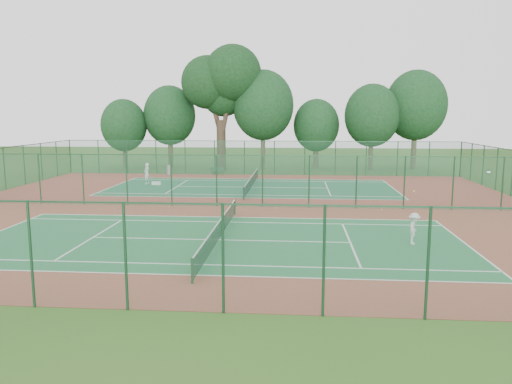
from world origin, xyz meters
TOP-DOWN VIEW (x-y plane):
  - ground at (0.00, 0.00)m, footprint 120.00×120.00m
  - red_pad at (0.00, 0.00)m, footprint 40.00×36.00m
  - court_near at (0.00, -9.00)m, footprint 23.77×10.97m
  - court_far at (0.00, 9.00)m, footprint 23.77×10.97m
  - fence_north at (0.00, 18.00)m, footprint 40.00×0.09m
  - fence_south at (0.00, -18.00)m, footprint 40.00×0.09m
  - fence_divider at (0.00, 0.00)m, footprint 40.00×0.09m
  - tennis_net_near at (0.00, -9.00)m, footprint 0.10×12.90m
  - tennis_net_far at (0.00, 9.00)m, footprint 0.10×12.90m
  - player_near at (9.37, -9.06)m, footprint 0.83×1.10m
  - player_far at (-9.45, 10.32)m, footprint 0.56×0.75m
  - trash_bin at (-9.22, 17.20)m, footprint 0.71×0.71m
  - bench at (-4.21, 17.38)m, footprint 1.31×0.47m
  - kit_bag at (-8.47, 9.81)m, footprint 0.78×0.30m
  - stray_ball_a at (2.45, -0.45)m, footprint 0.08×0.08m
  - stray_ball_b at (9.33, -0.40)m, footprint 0.08×0.08m
  - stray_ball_c at (-4.66, -0.52)m, footprint 0.08×0.08m
  - big_tree at (-4.55, 22.99)m, footprint 8.91×6.52m
  - evergreen_row at (0.50, 24.25)m, footprint 39.00×5.00m

SIDE VIEW (x-z plane):
  - ground at x=0.00m, z-range 0.00..0.00m
  - evergreen_row at x=0.50m, z-range -6.00..6.00m
  - red_pad at x=0.00m, z-range 0.00..0.01m
  - court_near at x=0.00m, z-range 0.01..0.02m
  - court_far at x=0.00m, z-range 0.01..0.02m
  - stray_ball_b at x=9.33m, z-range 0.01..0.09m
  - stray_ball_a at x=2.45m, z-range 0.01..0.09m
  - stray_ball_c at x=-4.66m, z-range 0.01..0.09m
  - kit_bag at x=-8.47m, z-range 0.01..0.30m
  - bench at x=-4.21m, z-range 0.02..0.82m
  - trash_bin at x=-9.22m, z-range 0.01..1.01m
  - tennis_net_near at x=0.00m, z-range 0.06..1.03m
  - tennis_net_far at x=0.00m, z-range 0.06..1.03m
  - player_near at x=9.37m, z-range 0.02..1.54m
  - player_far at x=-9.45m, z-range 0.02..1.87m
  - fence_north at x=0.00m, z-range 0.01..3.51m
  - fence_south at x=0.00m, z-range 0.01..3.51m
  - fence_divider at x=0.00m, z-range 0.01..3.51m
  - big_tree at x=-4.55m, z-range 2.85..16.54m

